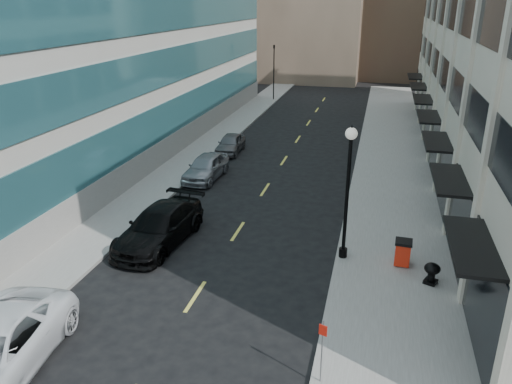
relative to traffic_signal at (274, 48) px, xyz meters
The scene contains 13 objects.
sidewalk_right 31.38m from the traffic_signal, 65.10° to the right, with size 5.00×80.00×0.15m, color gray.
sidewalk_left 28.58m from the traffic_signal, 92.05° to the right, with size 3.00×80.00×0.15m, color gray.
building_left 23.84m from the traffic_signal, 116.45° to the right, with size 16.14×46.00×20.00m.
skyline_stone 29.91m from the traffic_signal, 37.45° to the left, with size 10.00×14.00×20.00m, color beige.
road_centerline 32.00m from the traffic_signal, 79.94° to the right, with size 0.15×68.20×0.01m.
traffic_signal is the anchor object (origin of this frame).
car_black_pickup 36.50m from the traffic_signal, 86.36° to the right, with size 2.41×5.93×1.72m, color black.
car_silver_sedan 27.48m from the traffic_signal, 87.03° to the right, with size 1.87×4.64×1.58m, color #94979C.
car_grey_sedan 21.63m from the traffic_signal, 86.69° to the right, with size 1.63×4.06×1.38m, color slate.
trash_bin 38.47m from the traffic_signal, 69.60° to the right, with size 0.74×0.81×1.14m.
lamppost 37.31m from the traffic_signal, 73.15° to the right, with size 0.50×0.50×5.97m.
sign_post 45.11m from the traffic_signal, 76.09° to the right, with size 0.25×0.11×2.15m.
urn_planter 40.04m from the traffic_signal, 68.75° to the right, with size 0.63×0.63×0.88m.
Camera 1 is at (6.30, -7.52, 10.78)m, focal length 35.00 mm.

